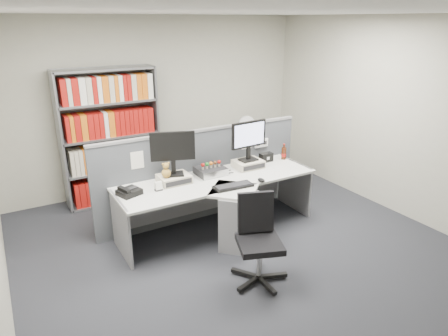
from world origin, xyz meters
TOP-DOWN VIEW (x-y plane):
  - ground at (0.00, 0.00)m, footprint 5.50×5.50m
  - room_shell at (0.00, 0.00)m, footprint 5.04×5.54m
  - partition at (0.00, 1.25)m, footprint 3.00×0.08m
  - desk at (0.00, 0.60)m, footprint 2.60×1.20m
  - monitor_riser_left at (-0.53, 0.98)m, footprint 0.38×0.31m
  - monitor_riser_right at (0.57, 0.98)m, footprint 0.38×0.31m
  - monitor_left at (-0.53, 0.98)m, footprint 0.52×0.24m
  - monitor_right at (0.57, 0.98)m, footprint 0.54×0.19m
  - desktop_pc at (0.00, 1.00)m, footprint 0.36×0.33m
  - figurines at (0.00, 0.99)m, footprint 0.29×0.05m
  - keyboard at (0.03, 0.48)m, footprint 0.50×0.22m
  - mouse at (0.43, 0.46)m, footprint 0.07×0.12m
  - desk_phone at (-1.13, 0.89)m, footprint 0.30×0.28m
  - desk_calendar at (-0.79, 0.84)m, footprint 0.09×0.07m
  - plush_toy at (-0.64, 0.95)m, footprint 0.11×0.11m
  - speaker at (0.93, 1.05)m, footprint 0.19×0.10m
  - cola_bottle at (1.21, 1.01)m, footprint 0.07×0.07m
  - shelving_unit at (-0.90, 2.44)m, footprint 1.41×0.40m
  - filing_cabinet at (1.20, 1.99)m, footprint 0.45×0.61m
  - desk_fan at (1.20, 1.99)m, footprint 0.27×0.17m
  - office_chair at (-0.15, -0.33)m, footprint 0.62×0.62m

SIDE VIEW (x-z plane):
  - ground at x=0.00m, z-range 0.00..0.00m
  - filing_cabinet at x=1.20m, z-range 0.00..0.70m
  - desk at x=0.00m, z-range 0.10..0.82m
  - office_chair at x=-0.15m, z-range 0.03..0.96m
  - partition at x=0.00m, z-range 0.01..1.29m
  - keyboard at x=0.03m, z-range 0.72..0.75m
  - mouse at x=0.43m, z-range 0.72..0.76m
  - desk_phone at x=-1.13m, z-range 0.71..0.81m
  - desk_calendar at x=-0.79m, z-range 0.71..0.82m
  - desktop_pc at x=0.00m, z-range 0.72..0.82m
  - monitor_riser_left at x=-0.53m, z-range 0.72..0.82m
  - monitor_riser_right at x=0.57m, z-range 0.72..0.82m
  - speaker at x=0.93m, z-range 0.72..0.84m
  - cola_bottle at x=1.21m, z-range 0.69..0.92m
  - figurines at x=0.00m, z-range 0.83..0.91m
  - plush_toy at x=-0.64m, z-range 0.81..1.00m
  - shelving_unit at x=-0.90m, z-range -0.02..1.98m
  - desk_fan at x=1.20m, z-range 0.76..1.22m
  - monitor_right at x=0.57m, z-range 0.87..1.42m
  - monitor_left at x=-0.53m, z-range 0.87..1.42m
  - room_shell at x=0.00m, z-range 0.43..3.15m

